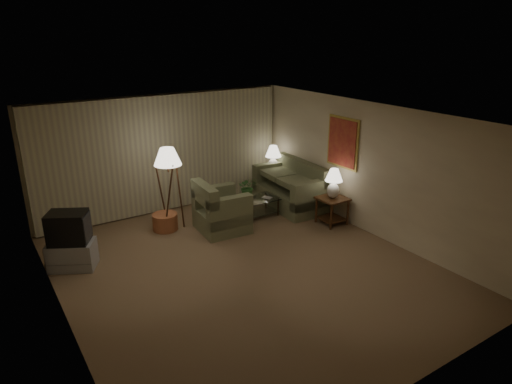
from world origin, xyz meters
The scene contains 16 objects.
ground centered at (0.00, 0.00, 0.00)m, with size 7.00×7.00×0.00m, color brown.
room_shell centered at (0.02, 1.51, 1.75)m, with size 6.04×7.02×2.72m.
sofa centered at (2.50, 2.01, 0.43)m, with size 2.04×1.21×0.85m.
armchair centered at (0.48, 1.69, 0.43)m, with size 1.16×1.11×0.85m.
side_table_near centered at (2.65, 0.66, 0.42)m, with size 0.58×0.58×0.60m.
side_table_far centered at (2.65, 2.90, 0.39)m, with size 0.46×0.39×0.60m.
table_lamp_near centered at (2.65, 0.66, 0.98)m, with size 0.38×0.38×0.65m.
table_lamp_far centered at (2.65, 2.90, 1.01)m, with size 0.40×0.40×0.69m.
coffee_table centered at (1.42, 1.91, 0.28)m, with size 1.16×0.63×0.41m.
tv_cabinet centered at (-2.55, 1.72, 0.25)m, with size 0.92×0.81×0.50m, color #979799.
crt_tv centered at (-2.55, 1.72, 0.78)m, with size 0.80×0.73×0.56m, color black.
floor_lamp centered at (-0.37, 2.38, 0.92)m, with size 0.57×0.57×1.76m.
ottoman centered at (-0.53, 2.36, 0.18)m, with size 0.53×0.53×0.35m, color #AE593B.
vase centered at (1.27, 1.91, 0.50)m, with size 0.16×0.16×0.17m, color white.
flowers centered at (1.27, 1.91, 0.81)m, with size 0.41×0.36×0.46m, color #407C37.
book centered at (1.67, 1.81, 0.42)m, with size 0.16×0.21×0.02m, color olive.
Camera 1 is at (-3.78, -6.14, 4.04)m, focal length 32.00 mm.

